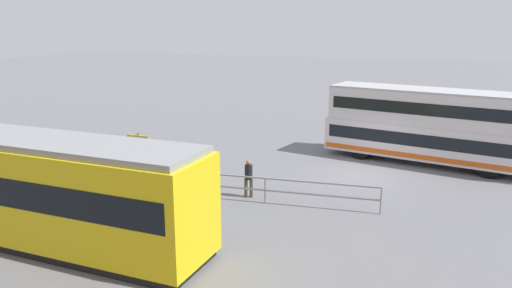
{
  "coord_description": "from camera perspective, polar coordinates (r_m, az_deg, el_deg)",
  "views": [
    {
      "loc": [
        -3.35,
        23.16,
        7.05
      ],
      "look_at": [
        3.89,
        3.92,
        2.05
      ],
      "focal_mm": 35.13,
      "sensor_mm": 36.0,
      "label": 1
    }
  ],
  "objects": [
    {
      "name": "info_sign",
      "position": [
        21.69,
        -13.2,
        -0.79
      ],
      "size": [
        1.06,
        0.13,
        2.56
      ],
      "color": "slate",
      "rests_on": "ground"
    },
    {
      "name": "pedestrian_railing",
      "position": [
        19.95,
        1.06,
        -4.76
      ],
      "size": [
        9.01,
        0.93,
        1.08
      ],
      "color": "gray",
      "rests_on": "ground"
    },
    {
      "name": "tram_yellow",
      "position": [
        18.79,
        -26.54,
        -3.96
      ],
      "size": [
        14.82,
        3.15,
        3.53
      ],
      "color": "yellow",
      "rests_on": "ground"
    },
    {
      "name": "double_decker_bus",
      "position": [
        26.81,
        19.41,
        1.89
      ],
      "size": [
        10.97,
        4.59,
        3.81
      ],
      "color": "silver",
      "rests_on": "ground"
    },
    {
      "name": "ground_plane",
      "position": [
        24.44,
        11.89,
        -3.4
      ],
      "size": [
        160.0,
        160.0,
        0.0
      ],
      "primitive_type": "plane",
      "color": "slate"
    },
    {
      "name": "pedestrian_near_railing",
      "position": [
        20.6,
        -0.85,
        -3.67
      ],
      "size": [
        0.42,
        0.42,
        1.59
      ],
      "color": "#4C3F2D",
      "rests_on": "ground"
    }
  ]
}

